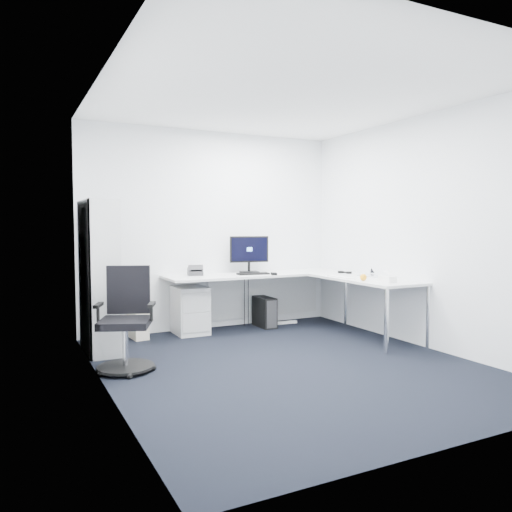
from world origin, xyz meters
name	(u,v)px	position (x,y,z in m)	size (l,w,h in m)	color
ground	(289,365)	(0.00, 0.00, 0.00)	(4.20, 4.20, 0.00)	black
ceiling	(290,96)	(0.00, 0.00, 2.70)	(4.20, 4.20, 0.00)	white
wall_back	(212,230)	(0.00, 2.10, 1.35)	(3.60, 0.02, 2.70)	white
wall_front	(460,237)	(0.00, -2.10, 1.35)	(3.60, 0.02, 2.70)	white
wall_left	(105,234)	(-1.80, 0.00, 1.35)	(0.02, 4.20, 2.70)	white
wall_right	(423,231)	(1.80, 0.00, 1.35)	(0.02, 4.20, 2.70)	white
l_desk	(271,304)	(0.55, 1.40, 0.38)	(2.61, 1.46, 0.76)	silver
drawer_pedestal	(190,310)	(-0.41, 1.87, 0.31)	(0.40, 0.50, 0.62)	silver
bookshelf	(99,276)	(-1.62, 1.45, 0.85)	(0.33, 0.85, 1.70)	silver
task_chair	(125,320)	(-1.54, 0.52, 0.51)	(0.57, 0.57, 1.02)	black
black_pc_tower	(264,312)	(0.66, 1.80, 0.21)	(0.19, 0.43, 0.42)	black
beige_pc_tower	(138,324)	(-1.09, 1.90, 0.18)	(0.17, 0.38, 0.37)	beige
power_strip	(286,322)	(1.04, 1.85, 0.02)	(0.32, 0.06, 0.04)	white
monitor	(249,254)	(0.45, 1.86, 1.02)	(0.55, 0.17, 0.52)	black
black_keyboard	(253,274)	(0.40, 1.64, 0.77)	(0.43, 0.15, 0.02)	black
mouse	(274,274)	(0.62, 1.46, 0.78)	(0.06, 0.10, 0.03)	black
desk_phone	(195,270)	(-0.33, 1.89, 0.83)	(0.19, 0.19, 0.13)	#2D2D30
laptop	(371,268)	(1.66, 0.74, 0.87)	(0.31, 0.30, 0.22)	silver
white_keyboard	(341,277)	(1.23, 0.81, 0.77)	(0.12, 0.43, 0.01)	white
headphones	(345,271)	(1.60, 1.22, 0.79)	(0.12, 0.19, 0.05)	black
orange_fruit	(363,277)	(1.25, 0.38, 0.80)	(0.08, 0.08, 0.08)	#FAA016
tissue_box	(387,279)	(1.40, 0.14, 0.80)	(0.11, 0.21, 0.07)	white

